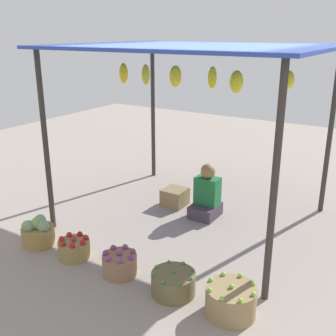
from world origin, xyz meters
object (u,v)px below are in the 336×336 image
(basket_red_apples, at_px, (74,248))
(basket_purple_onions, at_px, (120,264))
(vendor_person, at_px, (207,196))
(basket_cabbages, at_px, (38,233))
(basket_green_chilies, at_px, (173,283))
(basket_limes, at_px, (231,301))
(wooden_crate_near_vendor, at_px, (175,197))

(basket_red_apples, xyz_separation_m, basket_purple_onions, (0.68, 0.00, 0.01))
(vendor_person, distance_m, basket_cabbages, 2.33)
(vendor_person, xyz_separation_m, basket_red_apples, (-0.80, -1.85, -0.18))
(vendor_person, distance_m, basket_green_chilies, 1.92)
(basket_red_apples, bearing_deg, vendor_person, 66.49)
(basket_limes, bearing_deg, wooden_crate_near_vendor, 132.56)
(basket_cabbages, xyz_separation_m, basket_red_apples, (0.60, 0.01, -0.04))
(basket_purple_onions, distance_m, basket_green_chilies, 0.68)
(basket_purple_onions, height_order, wooden_crate_near_vendor, basket_purple_onions)
(basket_purple_onions, xyz_separation_m, basket_green_chilies, (0.68, 0.01, -0.01))
(basket_red_apples, relative_size, wooden_crate_near_vendor, 1.06)
(basket_limes, height_order, wooden_crate_near_vendor, basket_limes)
(basket_cabbages, relative_size, wooden_crate_near_vendor, 1.15)
(basket_green_chilies, bearing_deg, basket_red_apples, -179.36)
(vendor_person, bearing_deg, basket_cabbages, -127.17)
(basket_cabbages, relative_size, basket_purple_onions, 1.06)
(basket_limes, bearing_deg, basket_cabbages, -179.27)
(basket_red_apples, bearing_deg, wooden_crate_near_vendor, 83.37)
(basket_cabbages, relative_size, basket_limes, 0.84)
(basket_purple_onions, bearing_deg, basket_red_apples, -179.67)
(vendor_person, relative_size, basket_red_apples, 2.11)
(basket_red_apples, bearing_deg, basket_purple_onions, 0.33)
(basket_red_apples, xyz_separation_m, wooden_crate_near_vendor, (0.22, 1.93, 0.02))
(vendor_person, xyz_separation_m, basket_cabbages, (-1.40, -1.85, -0.14))
(wooden_crate_near_vendor, bearing_deg, basket_green_chilies, -59.53)
(vendor_person, xyz_separation_m, basket_green_chilies, (0.55, -1.83, -0.18))
(vendor_person, relative_size, basket_purple_onions, 2.06)
(basket_cabbages, distance_m, basket_purple_onions, 1.28)
(basket_cabbages, xyz_separation_m, basket_green_chilies, (1.96, 0.02, -0.04))
(basket_cabbages, xyz_separation_m, basket_limes, (2.58, 0.03, -0.01))
(basket_purple_onions, relative_size, wooden_crate_near_vendor, 1.09)
(vendor_person, distance_m, basket_limes, 2.17)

